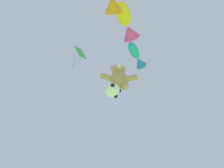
{
  "coord_description": "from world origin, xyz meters",
  "views": [
    {
      "loc": [
        -0.95,
        -0.93,
        1.07
      ],
      "look_at": [
        -0.74,
        3.54,
        7.23
      ],
      "focal_mm": 24.0,
      "sensor_mm": 36.0,
      "label": 1
    }
  ],
  "objects_px": {
    "teddy_bear_kite": "(119,77)",
    "fish_kite_teal": "(137,56)",
    "fish_kite_goldfin": "(127,24)",
    "diamond_kite": "(80,53)",
    "soccer_ball_kite": "(113,90)"
  },
  "relations": [
    {
      "from": "soccer_ball_kite",
      "to": "diamond_kite",
      "type": "height_order",
      "value": "diamond_kite"
    },
    {
      "from": "soccer_ball_kite",
      "to": "fish_kite_teal",
      "type": "distance_m",
      "value": 3.17
    },
    {
      "from": "fish_kite_teal",
      "to": "soccer_ball_kite",
      "type": "bearing_deg",
      "value": 150.35
    },
    {
      "from": "fish_kite_teal",
      "to": "fish_kite_goldfin",
      "type": "relative_size",
      "value": 0.83
    },
    {
      "from": "soccer_ball_kite",
      "to": "fish_kite_teal",
      "type": "xyz_separation_m",
      "value": [
        1.58,
        -0.9,
        2.6
      ]
    },
    {
      "from": "teddy_bear_kite",
      "to": "soccer_ball_kite",
      "type": "relative_size",
      "value": 2.75
    },
    {
      "from": "diamond_kite",
      "to": "teddy_bear_kite",
      "type": "bearing_deg",
      "value": 9.08
    },
    {
      "from": "teddy_bear_kite",
      "to": "diamond_kite",
      "type": "relative_size",
      "value": 0.83
    },
    {
      "from": "teddy_bear_kite",
      "to": "fish_kite_teal",
      "type": "xyz_separation_m",
      "value": [
        1.13,
        -1.19,
        0.74
      ]
    },
    {
      "from": "fish_kite_goldfin",
      "to": "teddy_bear_kite",
      "type": "bearing_deg",
      "value": 94.06
    },
    {
      "from": "teddy_bear_kite",
      "to": "soccer_ball_kite",
      "type": "bearing_deg",
      "value": -147.21
    },
    {
      "from": "teddy_bear_kite",
      "to": "fish_kite_teal",
      "type": "height_order",
      "value": "teddy_bear_kite"
    },
    {
      "from": "fish_kite_goldfin",
      "to": "soccer_ball_kite",
      "type": "bearing_deg",
      "value": 102.95
    },
    {
      "from": "fish_kite_teal",
      "to": "diamond_kite",
      "type": "height_order",
      "value": "diamond_kite"
    },
    {
      "from": "soccer_ball_kite",
      "to": "diamond_kite",
      "type": "relative_size",
      "value": 0.3
    }
  ]
}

